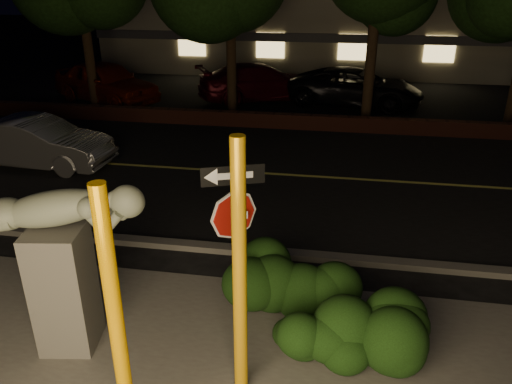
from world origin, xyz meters
The scene contains 18 objects.
ground centered at (0.00, 10.00, 0.00)m, with size 90.00×90.00×0.00m, color black.
road centered at (0.00, 7.00, 0.01)m, with size 80.00×8.00×0.01m, color black.
lane_marking centered at (0.00, 7.00, 0.02)m, with size 80.00×0.12×0.01m, color #B9B54A.
curb centered at (0.00, 2.90, 0.06)m, with size 80.00×0.25×0.12m, color #4C4944.
brick_wall centered at (0.00, 11.30, 0.25)m, with size 40.00×0.35×0.50m, color #401C14.
parking_lot centered at (0.00, 17.00, 0.01)m, with size 40.00×12.00×0.01m, color black.
building centered at (0.00, 24.99, 2.00)m, with size 22.00×10.20×4.00m.
yellow_pole_left centered at (-0.50, -1.47, 1.62)m, with size 0.16×0.16×3.23m, color #EC9F00.
yellow_pole_right centered at (0.52, -0.42, 1.69)m, with size 0.17×0.17×3.38m, color #ECA50F.
signpost centered at (0.19, 0.87, 1.82)m, with size 0.82×0.33×2.55m.
sculpture centered at (-1.98, 0.05, 1.52)m, with size 2.31×0.94×2.47m.
hedge_center centered at (0.98, 1.32, 0.55)m, with size 2.11×0.99×1.10m, color black.
hedge_right centered at (1.36, 0.33, 0.49)m, with size 1.51×0.81×0.99m, color black.
hedge_far_right centered at (2.14, 0.31, 0.53)m, with size 1.54×0.96×1.07m, color black.
silver_sedan centered at (-6.48, 6.58, 0.67)m, with size 1.41×4.05×1.33m, color #A0A0A4.
parked_car_red centered at (-7.86, 13.86, 0.82)m, with size 1.94×4.83×1.65m, color maroon.
parked_car_darkred centered at (-1.72, 15.23, 0.75)m, with size 2.10×5.15×1.50m, color #440914.
parked_car_dark centered at (2.13, 14.98, 0.73)m, with size 2.41×5.22×1.45m, color black.
Camera 1 is at (1.51, -5.14, 4.89)m, focal length 35.00 mm.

